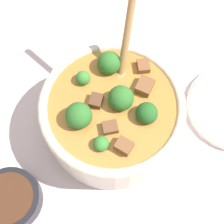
# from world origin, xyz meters

# --- Properties ---
(ground_plane) EXTENTS (4.00, 4.00, 0.00)m
(ground_plane) POSITION_xyz_m (0.00, 0.00, 0.00)
(ground_plane) COLOR silver
(stew_bowl) EXTENTS (0.28, 0.25, 0.30)m
(stew_bowl) POSITION_xyz_m (-0.00, -0.00, 0.06)
(stew_bowl) COLOR beige
(stew_bowl) RESTS_ON ground_plane
(condiment_bowl) EXTENTS (0.10, 0.10, 0.04)m
(condiment_bowl) POSITION_xyz_m (0.22, -0.03, 0.02)
(condiment_bowl) COLOR black
(condiment_bowl) RESTS_ON ground_plane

